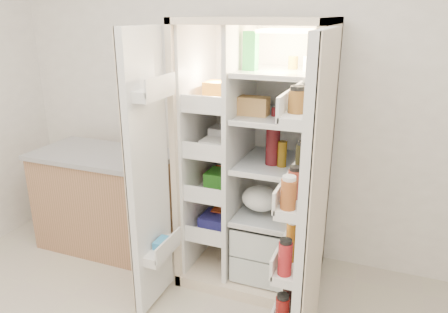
% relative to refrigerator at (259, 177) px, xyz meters
% --- Properties ---
extents(wall_back, '(4.00, 0.02, 2.70)m').
position_rel_refrigerator_xyz_m(wall_back, '(-0.19, 0.35, 0.61)').
color(wall_back, white).
rests_on(wall_back, floor).
extents(refrigerator, '(0.92, 0.70, 1.80)m').
position_rel_refrigerator_xyz_m(refrigerator, '(0.00, 0.00, 0.00)').
color(refrigerator, beige).
rests_on(refrigerator, floor).
extents(freezer_door, '(0.15, 0.40, 1.72)m').
position_rel_refrigerator_xyz_m(freezer_door, '(-0.51, -0.60, 0.15)').
color(freezer_door, silver).
rests_on(freezer_door, floor).
extents(fridge_door, '(0.17, 0.58, 1.72)m').
position_rel_refrigerator_xyz_m(fridge_door, '(0.47, -0.69, 0.13)').
color(fridge_door, silver).
rests_on(fridge_door, floor).
extents(kitchen_counter, '(1.10, 0.58, 0.80)m').
position_rel_refrigerator_xyz_m(kitchen_counter, '(-1.24, -0.09, -0.34)').
color(kitchen_counter, '#A47252').
rests_on(kitchen_counter, floor).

